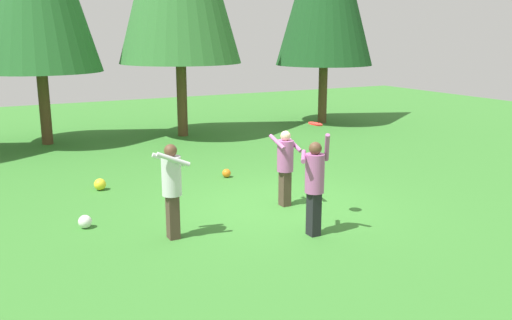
{
  "coord_description": "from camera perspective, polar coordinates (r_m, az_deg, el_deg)",
  "views": [
    {
      "loc": [
        -5.53,
        -9.45,
        3.53
      ],
      "look_at": [
        -0.55,
        0.01,
        1.05
      ],
      "focal_mm": 38.45,
      "sensor_mm": 36.0,
      "label": 1
    }
  ],
  "objects": [
    {
      "name": "frisbee",
      "position": [
        10.28,
        6.21,
        3.76
      ],
      "size": [
        0.37,
        0.37,
        0.07
      ],
      "color": "red"
    },
    {
      "name": "ground_plane",
      "position": [
        11.51,
        2.48,
        -4.82
      ],
      "size": [
        40.0,
        40.0,
        0.0
      ],
      "primitive_type": "plane",
      "color": "#387A2D"
    },
    {
      "name": "ball_orange",
      "position": [
        13.74,
        -3.1,
        -1.38
      ],
      "size": [
        0.22,
        0.22,
        0.22
      ],
      "primitive_type": "sphere",
      "color": "orange",
      "rests_on": "ground_plane"
    },
    {
      "name": "person_thrower",
      "position": [
        9.66,
        6.11,
        -2.11
      ],
      "size": [
        0.67,
        0.67,
        1.88
      ],
      "rotation": [
        0.0,
        0.0,
        0.99
      ],
      "color": "black",
      "rests_on": "ground_plane"
    },
    {
      "name": "person_catcher",
      "position": [
        11.31,
        3.06,
        -0.2
      ],
      "size": [
        0.49,
        0.56,
        1.59
      ],
      "rotation": [
        0.0,
        0.0,
        -1.55
      ],
      "color": "#4C382D",
      "rests_on": "ground_plane"
    },
    {
      "name": "ball_white",
      "position": [
        10.69,
        -17.36,
        -6.14
      ],
      "size": [
        0.25,
        0.25,
        0.25
      ],
      "primitive_type": "sphere",
      "color": "white",
      "rests_on": "ground_plane"
    },
    {
      "name": "ball_yellow",
      "position": [
        13.11,
        -15.92,
        -2.45
      ],
      "size": [
        0.27,
        0.27,
        0.27
      ],
      "primitive_type": "sphere",
      "color": "yellow",
      "rests_on": "ground_plane"
    },
    {
      "name": "person_bystander",
      "position": [
        9.56,
        -8.77,
        -2.4
      ],
      "size": [
        0.63,
        0.55,
        1.69
      ],
      "rotation": [
        0.0,
        0.0,
        -0.12
      ],
      "color": "#4C382D",
      "rests_on": "ground_plane"
    }
  ]
}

